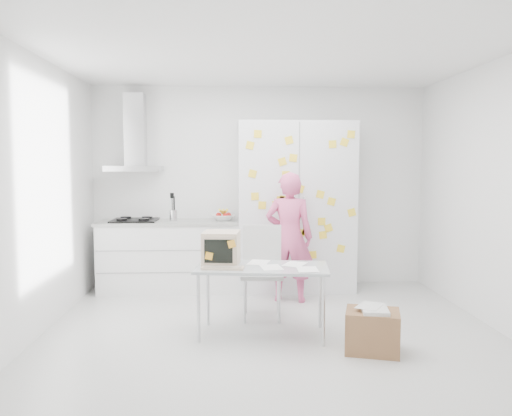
{
  "coord_description": "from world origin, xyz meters",
  "views": [
    {
      "loc": [
        -0.4,
        -4.82,
        1.65
      ],
      "look_at": [
        -0.12,
        0.75,
        1.17
      ],
      "focal_mm": 35.0,
      "sensor_mm": 36.0,
      "label": 1
    }
  ],
  "objects_px": {
    "person": "(289,237)",
    "desk": "(236,257)",
    "chair": "(262,265)",
    "cardboard_box": "(372,330)"
  },
  "relations": [
    {
      "from": "person",
      "to": "desk",
      "type": "xyz_separation_m",
      "value": [
        -0.65,
        -1.13,
        -0.02
      ]
    },
    {
      "from": "person",
      "to": "chair",
      "type": "xyz_separation_m",
      "value": [
        -0.36,
        -0.58,
        -0.22
      ]
    },
    {
      "from": "desk",
      "to": "cardboard_box",
      "type": "relative_size",
      "value": 2.43
    },
    {
      "from": "person",
      "to": "cardboard_box",
      "type": "bearing_deg",
      "value": 119.94
    },
    {
      "from": "chair",
      "to": "person",
      "type": "bearing_deg",
      "value": 61.36
    },
    {
      "from": "person",
      "to": "cardboard_box",
      "type": "relative_size",
      "value": 2.87
    },
    {
      "from": "chair",
      "to": "cardboard_box",
      "type": "height_order",
      "value": "chair"
    },
    {
      "from": "desk",
      "to": "cardboard_box",
      "type": "bearing_deg",
      "value": -17.78
    },
    {
      "from": "desk",
      "to": "chair",
      "type": "height_order",
      "value": "desk"
    },
    {
      "from": "person",
      "to": "cardboard_box",
      "type": "distance_m",
      "value": 1.87
    }
  ]
}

